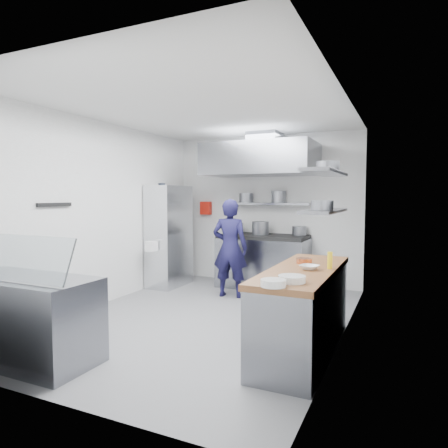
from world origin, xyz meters
The scene contains 36 objects.
floor centered at (0.00, 0.00, 0.00)m, with size 5.00×5.00×0.00m, color slate.
ceiling centered at (0.00, 0.00, 2.80)m, with size 5.00×5.00×0.00m, color silver.
wall_back centered at (0.00, 2.50, 1.40)m, with size 3.60×0.02×2.80m, color white.
wall_front centered at (0.00, -2.50, 1.40)m, with size 3.60×0.02×2.80m, color white.
wall_left centered at (-1.80, 0.00, 1.40)m, with size 5.00×0.02×2.80m, color white.
wall_right centered at (1.80, 0.00, 1.40)m, with size 5.00×0.02×2.80m, color white.
gas_range centered at (0.10, 2.10, 0.45)m, with size 1.60×0.80×0.90m, color gray.
cooktop centered at (0.10, 2.10, 0.93)m, with size 1.57×0.78×0.06m, color black.
stock_pot_left centered at (-0.48, 2.19, 1.06)m, with size 0.28×0.28×0.20m, color slate.
stock_pot_mid centered at (0.03, 2.14, 1.08)m, with size 0.31×0.31×0.24m, color slate.
stock_pot_right centered at (0.70, 2.34, 1.04)m, with size 0.25×0.25×0.16m, color slate.
over_range_shelf centered at (0.10, 2.34, 1.52)m, with size 1.60×0.30×0.04m, color gray.
shelf_pot_a centered at (-0.36, 2.42, 1.63)m, with size 0.27×0.27×0.18m, color slate.
shelf_pot_b centered at (0.28, 2.44, 1.65)m, with size 0.27×0.27×0.22m, color slate.
extractor_hood centered at (0.10, 1.93, 2.30)m, with size 1.90×1.15×0.55m, color gray.
hood_duct centered at (0.10, 2.15, 2.68)m, with size 0.55×0.55×0.24m, color slate.
red_firebox centered at (-1.25, 2.44, 1.42)m, with size 0.22×0.10×0.26m, color red.
chef centered at (-0.17, 1.22, 0.81)m, with size 0.59×0.39×1.62m, color #141237.
wire_rack centered at (-1.53, 1.50, 0.93)m, with size 0.50×0.90×1.85m, color silver.
rack_bin_a centered at (-1.53, 0.94, 0.80)m, with size 0.15×0.19×0.17m, color white.
rack_bin_b centered at (-1.53, 1.35, 1.30)m, with size 0.14×0.18×0.16m, color yellow.
rack_jar centered at (-1.48, 1.20, 1.80)m, with size 0.12×0.12×0.18m, color black.
knife_strip centered at (-1.78, -0.90, 1.55)m, with size 0.04×0.55×0.05m, color black.
prep_counter_base centered at (1.48, -0.60, 0.42)m, with size 0.62×2.00×0.84m, color gray.
prep_counter_top centered at (1.48, -0.60, 0.87)m, with size 0.65×2.04×0.06m, color brown.
plate_stack_a centered at (1.45, -1.56, 0.93)m, with size 0.22×0.22×0.06m, color white.
plate_stack_b centered at (1.55, -1.33, 0.93)m, with size 0.24×0.24×0.06m, color white.
copper_pan centered at (1.41, -0.30, 0.93)m, with size 0.17×0.17×0.06m, color #D66D3C.
squeeze_bottle centered at (1.74, -0.52, 0.99)m, with size 0.05×0.05×0.18m, color yellow.
mixing_bowl centered at (1.55, -0.66, 0.92)m, with size 0.19×0.19×0.05m, color white.
wall_shelf_lower centered at (1.64, -0.30, 1.50)m, with size 0.30×1.30×0.04m, color gray.
wall_shelf_upper centered at (1.64, -0.30, 1.92)m, with size 0.30×1.30×0.04m, color gray.
shelf_pot_c centered at (1.69, -0.72, 1.57)m, with size 0.22×0.22×0.10m, color slate.
shelf_pot_d centered at (1.57, 0.19, 2.01)m, with size 0.28×0.28×0.14m, color slate.
display_case centered at (-1.00, -2.00, 0.42)m, with size 1.50×0.70×0.85m, color gray.
display_glass centered at (-1.00, -2.12, 1.07)m, with size 1.47×0.02×0.45m, color silver.
Camera 1 is at (2.46, -4.75, 1.66)m, focal length 32.00 mm.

